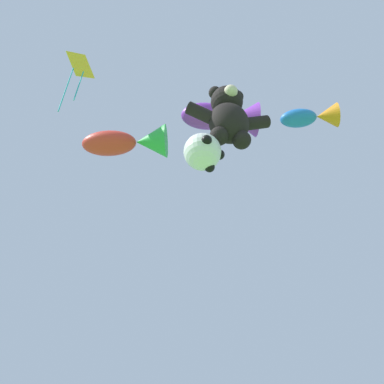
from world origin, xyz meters
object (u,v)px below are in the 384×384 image
Objects in this scene: fish_kite_violet at (225,118)px; fish_kite_crimson at (130,142)px; teddy_bear_kite at (228,116)px; fish_kite_cobalt at (313,117)px; soccer_ball_kite at (203,152)px; diamond_kite at (79,69)px.

fish_kite_crimson is (-2.45, 1.17, -0.30)m from fish_kite_violet.
fish_kite_violet is (0.41, 1.41, 1.95)m from teddy_bear_kite.
fish_kite_violet is 2.73m from fish_kite_crimson.
fish_kite_cobalt is 0.70× the size of fish_kite_violet.
soccer_ball_kite is 3.57m from fish_kite_violet.
fish_kite_violet reaches higher than fish_kite_cobalt.
fish_kite_cobalt is 2.35m from fish_kite_violet.
diamond_kite reaches higher than fish_kite_violet.
fish_kite_crimson is (-4.44, 2.17, 0.44)m from fish_kite_cobalt.
fish_kite_cobalt is at bearing 9.68° from teddy_bear_kite.
fish_kite_crimson reaches higher than fish_kite_cobalt.
fish_kite_cobalt reaches higher than soccer_ball_kite.
soccer_ball_kite is 6.17m from diamond_kite.
soccer_ball_kite is (-0.57, 0.10, -1.23)m from teddy_bear_kite.
diamond_kite reaches higher than teddy_bear_kite.
teddy_bear_kite is 0.77× the size of fish_kite_crimson.
teddy_bear_kite is at bearing -10.34° from soccer_ball_kite.
diamond_kite is at bearing -157.93° from fish_kite_crimson.
diamond_kite is (-6.24, 1.44, 2.51)m from fish_kite_cobalt.
fish_kite_crimson is at bearing 153.99° from fish_kite_cobalt.
diamond_kite reaches higher than fish_kite_cobalt.
fish_kite_violet is at bearing -25.57° from fish_kite_crimson.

